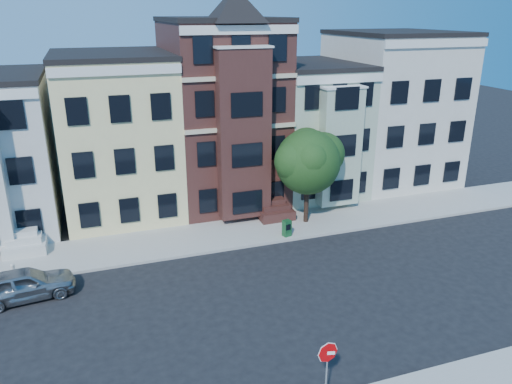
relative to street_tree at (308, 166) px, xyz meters
name	(u,v)px	position (x,y,z in m)	size (l,w,h in m)	color
ground	(307,299)	(-3.58, -8.09, -3.79)	(120.00, 120.00, 0.00)	black
far_sidewalk	(252,231)	(-3.58, -0.09, -3.71)	(60.00, 4.00, 0.15)	#9E9B93
house_yellow	(118,137)	(-10.58, 6.41, 1.21)	(7.00, 9.00, 10.00)	beige
house_brown	(222,114)	(-3.58, 6.41, 2.21)	(7.00, 9.00, 12.00)	#41201C
house_green	(308,129)	(2.92, 6.41, 0.71)	(6.00, 9.00, 9.00)	#A5B59B
house_cream	(391,110)	(9.92, 6.41, 1.71)	(8.00, 9.00, 11.00)	silver
street_tree	(308,166)	(0.00, 0.00, 0.00)	(6.25, 6.25, 7.27)	#28501E
parked_car	(24,284)	(-15.97, -3.72, -3.03)	(1.79, 4.45, 1.52)	gray
newspaper_box	(287,228)	(-1.96, -1.61, -3.15)	(0.44, 0.39, 0.98)	#1A5529
fire_hydrant	(13,272)	(-16.66, -1.74, -3.33)	(0.22, 0.22, 0.62)	beige
stop_sign	(327,369)	(-5.85, -14.39, -2.26)	(0.75, 0.11, 2.75)	#C30003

